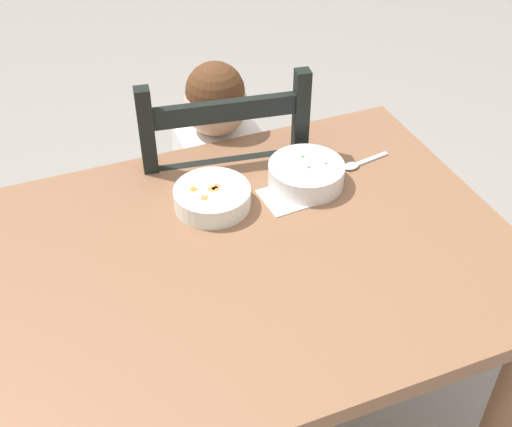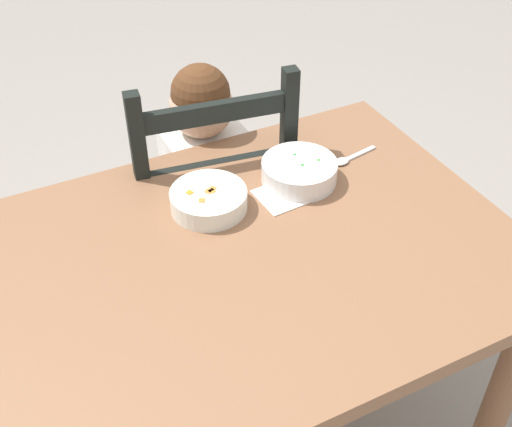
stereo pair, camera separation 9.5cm
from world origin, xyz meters
name	(u,v)px [view 2 (the right image)]	position (x,y,z in m)	size (l,w,h in m)	color
dining_table	(242,292)	(0.00, 0.00, 0.63)	(1.19, 0.84, 0.75)	brown
dining_chair	(209,220)	(0.11, 0.47, 0.45)	(0.48, 0.48, 0.98)	black
child_figure	(209,175)	(0.12, 0.47, 0.62)	(0.32, 0.31, 0.94)	white
bowl_of_peas	(299,171)	(0.24, 0.17, 0.78)	(0.18, 0.18, 0.06)	white
bowl_of_carrots	(210,199)	(0.00, 0.17, 0.78)	(0.18, 0.18, 0.05)	white
spoon	(347,159)	(0.39, 0.19, 0.76)	(0.14, 0.04, 0.01)	silver
paper_napkin	(284,195)	(0.17, 0.13, 0.75)	(0.12, 0.11, 0.00)	white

